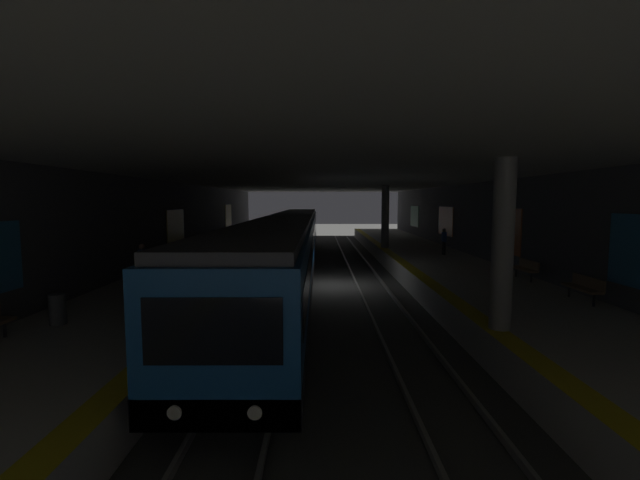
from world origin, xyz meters
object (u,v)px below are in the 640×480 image
object	(u,v)px
person_walking_mid	(142,262)
person_boarding	(216,251)
pillar_near	(503,245)
bench_left_far	(526,268)
trash_bin	(57,309)
pillar_far	(385,217)
bench_right_mid	(230,233)
suitcase_rolling	(136,278)
metro_train	(290,243)
bench_left_mid	(584,286)
person_standing_far	(444,241)
person_waiting_near	(261,232)

from	to	relation	value
person_walking_mid	person_boarding	xyz separation A→B (m)	(4.25, -2.00, -0.03)
pillar_near	person_boarding	distance (m)	14.48
bench_left_far	trash_bin	xyz separation A→B (m)	(-6.67, 16.33, -0.10)
pillar_far	bench_left_far	size ratio (longest dim) A/B	2.68
bench_right_mid	trash_bin	world-z (taller)	bench_right_mid
pillar_near	suitcase_rolling	xyz separation A→B (m)	(5.72, 12.24, -1.92)
metro_train	bench_left_mid	xyz separation A→B (m)	(-10.71, -10.73, -0.45)
pillar_near	bench_left_far	bearing A→B (deg)	-30.39
person_standing_far	trash_bin	world-z (taller)	person_standing_far
trash_bin	bench_right_mid	bearing A→B (deg)	1.60
pillar_far	trash_bin	world-z (taller)	pillar_far
pillar_far	person_standing_far	bearing A→B (deg)	-143.33
metro_train	person_boarding	xyz separation A→B (m)	(-3.50, 3.55, -0.09)
pillar_near	person_standing_far	size ratio (longest dim) A/B	2.70
bench_left_far	trash_bin	distance (m)	17.65
metro_train	person_standing_far	xyz separation A→B (m)	(1.84, -9.66, -0.06)
person_waiting_near	trash_bin	bearing A→B (deg)	174.44
bench_left_mid	bench_left_far	xyz separation A→B (m)	(4.06, 0.00, 0.00)
pillar_near	person_waiting_near	distance (m)	26.71
bench_left_mid	trash_bin	bearing A→B (deg)	99.08
pillar_far	bench_left_mid	bearing A→B (deg)	-165.96
bench_left_far	person_waiting_near	xyz separation A→B (m)	(17.68, 13.97, 0.30)
metro_train	person_walking_mid	xyz separation A→B (m)	(-7.75, 5.55, -0.06)
metro_train	trash_bin	size ratio (longest dim) A/B	43.09
pillar_near	person_standing_far	distance (m)	15.99
bench_left_mid	person_waiting_near	distance (m)	25.84
trash_bin	person_boarding	bearing A→B (deg)	-11.79
bench_right_mid	suitcase_rolling	xyz separation A→B (m)	(-21.09, -0.65, -0.17)
person_waiting_near	suitcase_rolling	size ratio (longest dim) A/B	1.54
bench_right_mid	person_walking_mid	xyz separation A→B (m)	(-20.78, -0.79, 0.39)
person_walking_mid	person_standing_far	bearing A→B (deg)	-57.77
person_walking_mid	suitcase_rolling	world-z (taller)	person_walking_mid
bench_left_mid	person_boarding	world-z (taller)	person_boarding
pillar_near	person_boarding	xyz separation A→B (m)	(10.29, 10.10, -1.39)
metro_train	bench_left_far	xyz separation A→B (m)	(-6.65, -10.73, -0.45)
bench_left_mid	person_walking_mid	world-z (taller)	person_walking_mid
person_walking_mid	suitcase_rolling	distance (m)	0.66
trash_bin	bench_left_far	bearing A→B (deg)	-67.77
bench_right_mid	person_waiting_near	bearing A→B (deg)	-122.79
bench_right_mid	person_standing_far	world-z (taller)	person_standing_far
pillar_far	bench_left_mid	xyz separation A→B (m)	(-16.73, -4.18, -1.75)
person_waiting_near	trash_bin	distance (m)	24.47
person_waiting_near	suitcase_rolling	world-z (taller)	person_waiting_near
bench_left_far	bench_right_mid	xyz separation A→B (m)	(19.68, 17.07, 0.00)
person_standing_far	trash_bin	xyz separation A→B (m)	(-15.17, 15.26, -0.49)
pillar_far	metro_train	distance (m)	8.99
pillar_far	person_waiting_near	size ratio (longest dim) A/B	2.95
pillar_far	person_boarding	distance (m)	13.95
person_walking_mid	trash_bin	distance (m)	5.60
pillar_near	person_walking_mid	distance (m)	13.59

